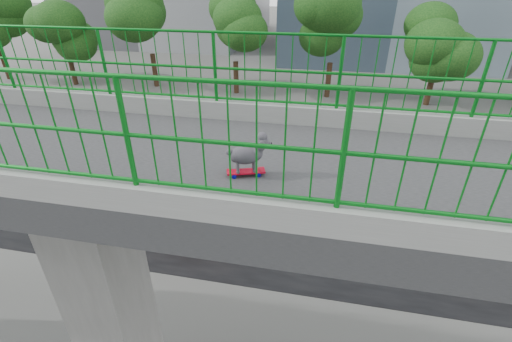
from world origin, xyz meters
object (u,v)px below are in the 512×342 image
at_px(car_0, 197,225).
at_px(car_1, 409,203).
at_px(skateboard, 246,172).
at_px(car_2, 6,133).
at_px(car_3, 357,138).
at_px(car_5, 494,264).
at_px(car_4, 115,104).
at_px(poodle, 248,153).

height_order(car_0, car_1, car_1).
height_order(skateboard, car_2, skateboard).
xyz_separation_m(skateboard, car_3, (-16.09, 3.01, -6.25)).
height_order(skateboard, car_5, skateboard).
relative_size(car_3, car_5, 1.31).
height_order(car_1, car_5, car_1).
xyz_separation_m(car_0, car_5, (0.00, 10.53, -0.01)).
bearing_deg(car_4, poodle, -142.80).
height_order(skateboard, car_3, skateboard).
bearing_deg(car_3, car_1, -164.12).
bearing_deg(skateboard, car_5, 114.43).
height_order(car_2, car_5, car_2).
relative_size(skateboard, car_5, 0.12).
bearing_deg(car_3, skateboard, 169.41).
bearing_deg(car_1, skateboard, -26.48).
bearing_deg(poodle, skateboard, -90.00).
height_order(skateboard, car_4, skateboard).
relative_size(skateboard, car_1, 0.11).
distance_m(poodle, car_0, 9.91).
bearing_deg(car_2, car_3, -81.43).
xyz_separation_m(poodle, car_0, (-6.48, -3.55, -6.61)).
height_order(skateboard, car_0, skateboard).
distance_m(car_1, car_5, 3.87).
distance_m(car_1, car_2, 23.26).
xyz_separation_m(poodle, car_2, (-12.88, -18.24, -6.61)).
relative_size(car_2, car_3, 0.91).
distance_m(car_2, car_3, 21.46).
relative_size(poodle, car_5, 0.13).
height_order(car_2, car_3, car_3).
distance_m(car_2, car_4, 7.35).
relative_size(car_1, car_4, 1.01).
bearing_deg(car_1, car_3, -164.12).
relative_size(poodle, car_2, 0.11).
relative_size(car_0, car_3, 0.75).
xyz_separation_m(skateboard, car_2, (-12.89, -18.22, -6.35)).
bearing_deg(car_3, car_4, 79.70).
bearing_deg(car_4, skateboard, -142.87).
height_order(poodle, car_4, poodle).
height_order(car_0, car_2, same).
distance_m(skateboard, poodle, 0.26).
xyz_separation_m(poodle, car_5, (-6.48, 6.98, -6.62)).
relative_size(car_1, car_3, 0.81).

